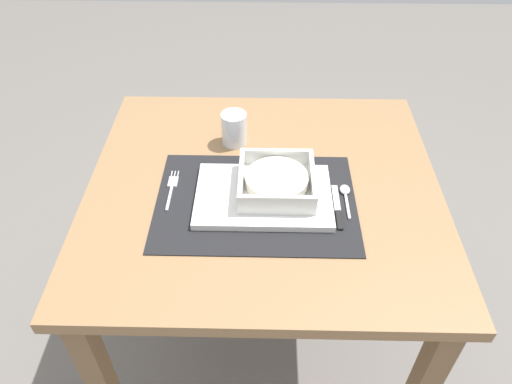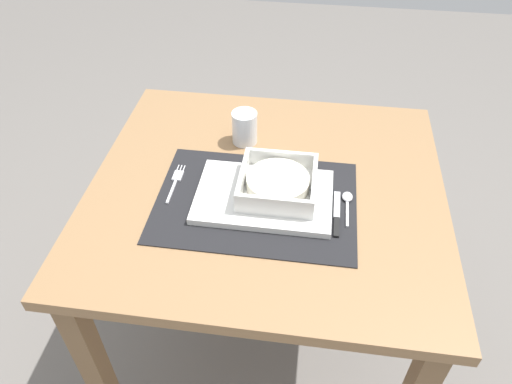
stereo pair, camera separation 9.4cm
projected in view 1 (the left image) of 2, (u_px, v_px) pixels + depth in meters
The scene contains 9 objects.
ground_plane at pixel (261, 345), 1.65m from camera, with size 6.00×6.00×0.00m, color slate.
dining_table at pixel (263, 218), 1.23m from camera, with size 0.84×0.78×0.73m.
placemat at pixel (256, 201), 1.11m from camera, with size 0.46×0.33×0.00m, color black.
serving_plate at pixel (261, 196), 1.11m from camera, with size 0.31×0.21×0.02m, color white.
porridge_bowl at pixel (277, 182), 1.10m from camera, with size 0.17×0.17×0.05m.
fork at pixel (172, 187), 1.14m from camera, with size 0.02×0.14×0.00m.
spoon at pixel (345, 193), 1.12m from camera, with size 0.02×0.11×0.01m.
butter_knife at pixel (338, 210), 1.08m from camera, with size 0.01×0.14×0.01m.
drinking_glass at pixel (234, 130), 1.25m from camera, with size 0.07×0.07×0.09m.
Camera 1 is at (-0.00, -0.86, 1.49)m, focal length 34.05 mm.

